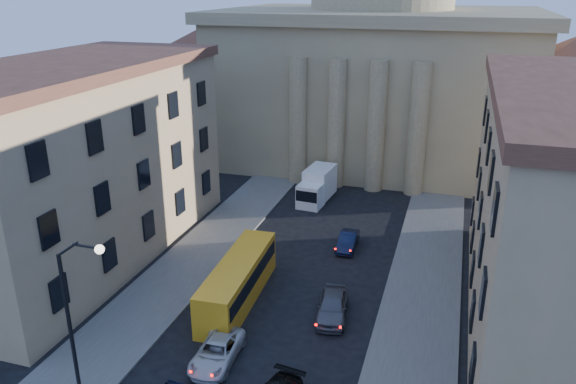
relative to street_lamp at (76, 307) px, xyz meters
name	(u,v)px	position (x,y,z in m)	size (l,w,h in m)	color
sidewalk_left	(160,293)	(-1.53, 10.00, -5.21)	(5.00, 60.00, 0.15)	#56544E
sidewalk_right	(415,337)	(15.47, 10.00, -5.21)	(5.00, 60.00, 0.15)	#56544E
church	(378,55)	(6.97, 47.47, 6.59)	(68.02, 28.76, 36.60)	#8F7A58
building_left	(76,162)	(-10.03, 14.00, 2.14)	(11.60, 26.60, 14.70)	tan
street_lamp	(76,307)	(0.00, 0.00, 0.00)	(2.62, 0.44, 8.83)	black
car_left_mid	(217,352)	(5.11, 4.51, -4.65)	(2.12, 4.60, 1.28)	beige
car_right_far	(332,306)	(10.22, 10.79, -4.51)	(1.83, 4.56, 1.55)	#545459
car_right_distant	(348,241)	(9.21, 20.69, -4.66)	(1.32, 3.79, 1.25)	black
city_bus	(238,280)	(3.84, 10.90, -3.77)	(2.79, 10.14, 2.83)	#F5A71B
box_truck	(317,186)	(4.28, 30.04, -3.82)	(2.75, 5.83, 3.10)	white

